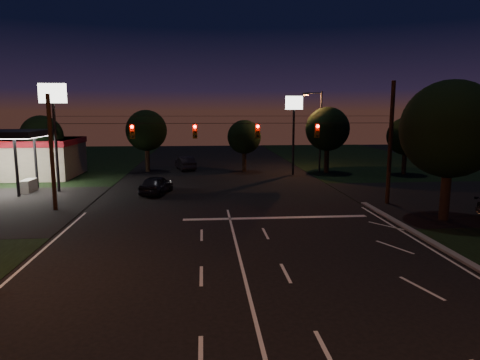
{
  "coord_description": "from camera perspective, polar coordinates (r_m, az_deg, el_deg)",
  "views": [
    {
      "loc": [
        -1.65,
        -15.17,
        6.86
      ],
      "look_at": [
        0.4,
        8.56,
        3.0
      ],
      "focal_mm": 32.0,
      "sensor_mm": 36.0,
      "label": 1
    }
  ],
  "objects": [
    {
      "name": "stop_bar",
      "position": [
        27.93,
        4.81,
        -5.03
      ],
      "size": [
        12.0,
        0.5,
        0.01
      ],
      "primitive_type": "cube",
      "color": "silver",
      "rests_on": "ground"
    },
    {
      "name": "ground",
      "position": [
        16.73,
        1.19,
        -15.0
      ],
      "size": [
        140.0,
        140.0,
        0.0
      ],
      "primitive_type": "plane",
      "color": "black",
      "rests_on": "ground"
    },
    {
      "name": "tree_far_e",
      "position": [
        49.38,
        21.19,
        5.4
      ],
      "size": [
        4.0,
        4.0,
        6.18
      ],
      "color": "black",
      "rests_on": "ground"
    },
    {
      "name": "car_oncoming_a",
      "position": [
        36.34,
        -11.1,
        -0.61
      ],
      "size": [
        2.8,
        4.85,
        1.55
      ],
      "primitive_type": "imported",
      "rotation": [
        0.0,
        0.0,
        2.92
      ],
      "color": "black",
      "rests_on": "ground"
    },
    {
      "name": "utility_pole_left",
      "position": [
        32.63,
        -23.37,
        -3.7
      ],
      "size": [
        0.28,
        0.28,
        8.0
      ],
      "primitive_type": "cylinder",
      "color": "black",
      "rests_on": "ground"
    },
    {
      "name": "tree_far_a",
      "position": [
        48.21,
        -24.85,
        5.26
      ],
      "size": [
        4.2,
        4.2,
        6.42
      ],
      "color": "black",
      "rests_on": "ground"
    },
    {
      "name": "car_oncoming_b",
      "position": [
        50.81,
        -7.29,
        2.24
      ],
      "size": [
        2.72,
        4.91,
        1.53
      ],
      "primitive_type": "imported",
      "rotation": [
        0.0,
        0.0,
        3.39
      ],
      "color": "black",
      "rests_on": "ground"
    },
    {
      "name": "tree_far_d",
      "position": [
        48.32,
        11.57,
        6.61
      ],
      "size": [
        4.8,
        4.8,
        7.3
      ],
      "color": "black",
      "rests_on": "ground"
    },
    {
      "name": "signal_span",
      "position": [
        30.21,
        -1.82,
        6.63
      ],
      "size": [
        24.0,
        0.4,
        1.56
      ],
      "color": "black",
      "rests_on": "ground"
    },
    {
      "name": "utility_pole_right",
      "position": [
        33.82,
        19.0,
        -3.01
      ],
      "size": [
        0.3,
        0.3,
        9.0
      ],
      "primitive_type": "cylinder",
      "color": "black",
      "rests_on": "ground"
    },
    {
      "name": "street_light_right_far",
      "position": [
        48.93,
        10.41,
        7.16
      ],
      "size": [
        2.2,
        0.35,
        9.0
      ],
      "color": "black",
      "rests_on": "ground"
    },
    {
      "name": "pole_sign_right",
      "position": [
        46.2,
        7.19,
        8.36
      ],
      "size": [
        1.8,
        0.3,
        8.4
      ],
      "color": "black",
      "rests_on": "ground"
    },
    {
      "name": "cross_street_right",
      "position": [
        38.57,
        29.33,
        -2.24
      ],
      "size": [
        20.0,
        16.0,
        0.02
      ],
      "primitive_type": "cube",
      "color": "black",
      "rests_on": "ground"
    },
    {
      "name": "gas_station",
      "position": [
        50.04,
        -28.79,
        2.94
      ],
      "size": [
        14.2,
        16.1,
        5.25
      ],
      "color": "gray",
      "rests_on": "ground"
    },
    {
      "name": "tree_right_near",
      "position": [
        29.56,
        26.1,
        5.98
      ],
      "size": [
        6.0,
        6.0,
        8.76
      ],
      "color": "black",
      "rests_on": "ground"
    },
    {
      "name": "tree_far_b",
      "position": [
        49.76,
        -12.33,
        6.41
      ],
      "size": [
        4.6,
        4.6,
        6.98
      ],
      "color": "black",
      "rests_on": "ground"
    },
    {
      "name": "pole_sign_left_near",
      "position": [
        39.17,
        -23.61,
        8.62
      ],
      "size": [
        2.2,
        0.3,
        9.1
      ],
      "color": "black",
      "rests_on": "ground"
    },
    {
      "name": "tree_far_c",
      "position": [
        48.59,
        0.58,
        5.71
      ],
      "size": [
        3.8,
        3.8,
        5.86
      ],
      "color": "black",
      "rests_on": "ground"
    }
  ]
}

